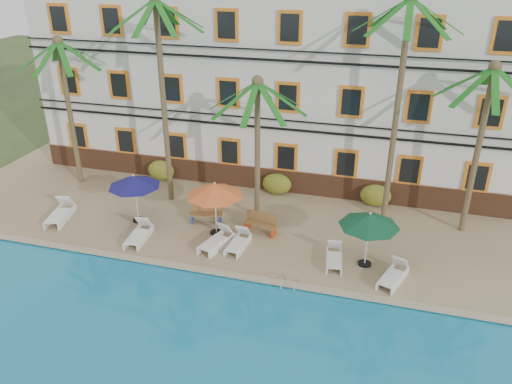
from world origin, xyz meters
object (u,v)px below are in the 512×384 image
(palm_a, at_px, (66,92))
(pool_ladder, at_px, (289,287))
(bench_right, at_px, (261,223))
(lounger_e, at_px, (334,257))
(umbrella_red, at_px, (215,190))
(lounger_b, at_px, (139,234))
(umbrella_green, at_px, (369,220))
(bench_left, at_px, (206,212))
(palm_d, at_px, (400,86))
(lounger_d, at_px, (238,242))
(lounger_c, at_px, (217,240))
(umbrella_blue, at_px, (134,181))
(lounger_a, at_px, (60,213))
(palm_e, at_px, (483,127))
(lounger_f, at_px, (394,275))
(palm_b, at_px, (162,78))
(palm_c, at_px, (257,129))

(palm_a, bearing_deg, pool_ladder, -25.62)
(bench_right, bearing_deg, lounger_e, -24.08)
(umbrella_red, relative_size, lounger_b, 1.32)
(umbrella_green, xyz_separation_m, bench_left, (-7.34, 1.59, -1.55))
(palm_d, bearing_deg, palm_a, -179.27)
(lounger_b, height_order, lounger_d, lounger_b)
(umbrella_green, bearing_deg, lounger_c, -177.11)
(umbrella_green, height_order, lounger_e, umbrella_green)
(palm_a, relative_size, umbrella_blue, 3.25)
(lounger_a, height_order, bench_right, lounger_a)
(palm_d, height_order, lounger_d, palm_d)
(palm_a, height_order, lounger_d, palm_a)
(bench_left, bearing_deg, palm_a, 163.86)
(palm_e, bearing_deg, lounger_f, -120.65)
(palm_a, distance_m, lounger_e, 15.65)
(palm_b, height_order, lounger_f, palm_b)
(pool_ladder, bearing_deg, palm_d, 64.12)
(umbrella_blue, distance_m, umbrella_red, 3.88)
(umbrella_green, distance_m, lounger_d, 5.53)
(palm_d, distance_m, bench_right, 8.25)
(lounger_c, xyz_separation_m, bench_left, (-1.19, 1.90, 0.18))
(lounger_d, bearing_deg, palm_c, 88.31)
(umbrella_blue, bearing_deg, pool_ladder, -21.28)
(palm_e, distance_m, umbrella_green, 6.28)
(umbrella_blue, height_order, bench_right, umbrella_blue)
(lounger_b, height_order, lounger_f, lounger_b)
(lounger_d, bearing_deg, umbrella_blue, 169.54)
(umbrella_blue, height_order, lounger_f, umbrella_blue)
(umbrella_green, bearing_deg, palm_d, 82.69)
(lounger_a, xyz_separation_m, lounger_e, (12.77, -0.17, -0.05))
(palm_a, relative_size, umbrella_red, 3.07)
(lounger_b, bearing_deg, palm_e, 19.05)
(umbrella_blue, bearing_deg, lounger_d, -10.46)
(palm_c, relative_size, lounger_d, 3.79)
(umbrella_green, bearing_deg, umbrella_blue, 175.63)
(palm_c, bearing_deg, palm_a, 172.12)
(umbrella_red, bearing_deg, bench_right, 18.48)
(lounger_b, distance_m, bench_right, 5.34)
(palm_a, height_order, palm_e, palm_a)
(umbrella_blue, bearing_deg, lounger_c, -14.53)
(palm_a, height_order, lounger_e, palm_a)
(lounger_e, distance_m, bench_right, 3.78)
(lounger_c, bearing_deg, umbrella_green, 2.89)
(palm_e, xyz_separation_m, lounger_f, (-2.84, -4.79, -4.58))
(lounger_b, bearing_deg, umbrella_blue, 118.99)
(palm_a, relative_size, lounger_b, 4.06)
(umbrella_red, relative_size, bench_right, 1.60)
(palm_d, distance_m, lounger_a, 16.22)
(pool_ladder, bearing_deg, palm_b, 142.82)
(palm_b, relative_size, palm_c, 1.45)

